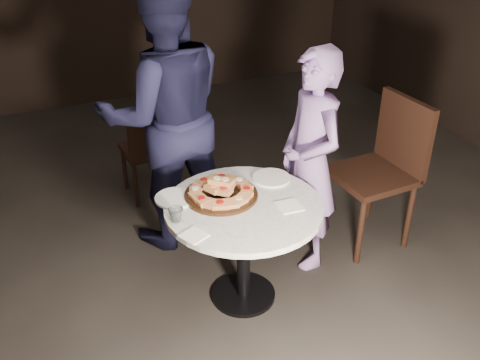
% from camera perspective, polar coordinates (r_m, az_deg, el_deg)
% --- Properties ---
extents(floor, '(7.00, 7.00, 0.00)m').
position_cam_1_polar(floor, '(3.39, -2.25, -11.72)').
color(floor, black).
rests_on(floor, ground).
extents(table, '(1.07, 1.07, 0.66)m').
position_cam_1_polar(table, '(3.02, 0.39, -4.60)').
color(table, black).
rests_on(table, ground).
extents(serving_board, '(0.46, 0.46, 0.02)m').
position_cam_1_polar(serving_board, '(3.02, -2.03, -1.60)').
color(serving_board, black).
rests_on(serving_board, table).
extents(focaccia_pile, '(0.37, 0.37, 0.10)m').
position_cam_1_polar(focaccia_pile, '(3.00, -2.04, -1.01)').
color(focaccia_pile, '#B27345').
rests_on(focaccia_pile, serving_board).
extents(plate_left, '(0.24, 0.24, 0.01)m').
position_cam_1_polar(plate_left, '(3.02, -6.94, -1.93)').
color(plate_left, white).
rests_on(plate_left, table).
extents(plate_right, '(0.28, 0.28, 0.01)m').
position_cam_1_polar(plate_right, '(3.20, 3.37, 0.24)').
color(plate_right, white).
rests_on(plate_right, table).
extents(water_glass, '(0.08, 0.08, 0.07)m').
position_cam_1_polar(water_glass, '(2.82, -6.84, -3.72)').
color(water_glass, silver).
rests_on(water_glass, table).
extents(napkin_near, '(0.16, 0.16, 0.01)m').
position_cam_1_polar(napkin_near, '(2.71, -4.95, -5.92)').
color(napkin_near, white).
rests_on(napkin_near, table).
extents(napkin_far, '(0.14, 0.14, 0.01)m').
position_cam_1_polar(napkin_far, '(2.94, 5.29, -2.79)').
color(napkin_far, white).
rests_on(napkin_far, table).
extents(chair_far, '(0.38, 0.40, 0.78)m').
position_cam_1_polar(chair_far, '(4.11, -9.61, 3.54)').
color(chair_far, black).
rests_on(chair_far, ground).
extents(chair_right, '(0.51, 0.49, 1.01)m').
position_cam_1_polar(chair_right, '(3.68, 15.19, 1.85)').
color(chair_right, black).
rests_on(chair_right, ground).
extents(diner_navy, '(0.94, 0.76, 1.82)m').
position_cam_1_polar(diner_navy, '(3.46, -7.94, 6.86)').
color(diner_navy, black).
rests_on(diner_navy, ground).
extents(diner_teal, '(0.34, 0.52, 1.43)m').
position_cam_1_polar(diner_teal, '(3.30, 7.53, 1.94)').
color(diner_teal, '#866CAE').
rests_on(diner_teal, ground).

